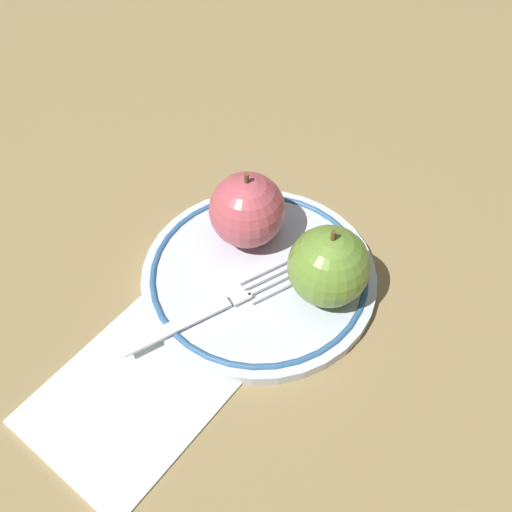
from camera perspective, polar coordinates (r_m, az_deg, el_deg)
name	(u,v)px	position (r m, az deg, el deg)	size (l,w,h in m)	color
ground_plane	(254,287)	(0.55, -0.16, -3.14)	(2.00, 2.00, 0.00)	olive
plate	(256,274)	(0.55, 0.00, -1.78)	(0.23, 0.23, 0.01)	silver
apple_red_whole	(247,210)	(0.55, -0.89, 4.61)	(0.07, 0.07, 0.08)	#B44B56
apple_second_whole	(329,266)	(0.51, 7.27, -1.03)	(0.07, 0.07, 0.08)	olive
fork	(214,308)	(0.52, -4.21, -5.18)	(0.12, 0.17, 0.00)	silver
napkin_folded	(130,396)	(0.50, -12.49, -13.55)	(0.13, 0.16, 0.01)	white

